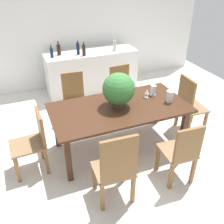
{
  "coord_description": "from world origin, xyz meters",
  "views": [
    {
      "loc": [
        -1.31,
        -3.07,
        2.63
      ],
      "look_at": [
        -0.08,
        0.0,
        0.62
      ],
      "focal_mm": 40.54,
      "sensor_mm": 36.0,
      "label": 1
    }
  ],
  "objects": [
    {
      "name": "chair_near_left",
      "position": [
        -0.46,
        -1.09,
        0.57
      ],
      "size": [
        0.49,
        0.45,
        1.05
      ],
      "rotation": [
        0.0,
        0.0,
        3.09
      ],
      "color": "brown",
      "rests_on": "ground"
    },
    {
      "name": "wine_glass",
      "position": [
        0.5,
        -0.0,
        0.86
      ],
      "size": [
        0.07,
        0.07,
        0.15
      ],
      "color": "silver",
      "rests_on": "dining_table"
    },
    {
      "name": "wine_bottle_clear",
      "position": [
        0.03,
        1.82,
        1.04
      ],
      "size": [
        0.07,
        0.07,
        0.28
      ],
      "color": "black",
      "rests_on": "kitchen_counter"
    },
    {
      "name": "chair_head_end",
      "position": [
        -1.28,
        -0.1,
        0.51
      ],
      "size": [
        0.49,
        0.44,
        0.92
      ],
      "rotation": [
        0.0,
        0.0,
        -1.53
      ],
      "color": "brown",
      "rests_on": "ground"
    },
    {
      "name": "wine_bottle_green",
      "position": [
        0.74,
        1.91,
        1.04
      ],
      "size": [
        0.08,
        0.08,
        0.28
      ],
      "color": "#B2BFB7",
      "rests_on": "kitchen_counter"
    },
    {
      "name": "chair_far_right",
      "position": [
        0.45,
        0.86,
        0.53
      ],
      "size": [
        0.44,
        0.42,
        0.97
      ],
      "rotation": [
        0.0,
        0.0,
        0.05
      ],
      "color": "brown",
      "rests_on": "ground"
    },
    {
      "name": "crystal_vase_left",
      "position": [
        0.76,
        -0.25,
        0.87
      ],
      "size": [
        0.11,
        0.11,
        0.19
      ],
      "color": "silver",
      "rests_on": "dining_table"
    },
    {
      "name": "crystal_vase_center_near",
      "position": [
        0.64,
        0.04,
        0.85
      ],
      "size": [
        0.09,
        0.09,
        0.17
      ],
      "color": "silver",
      "rests_on": "dining_table"
    },
    {
      "name": "kitchen_counter",
      "position": [
        0.24,
        2.01,
        0.46
      ],
      "size": [
        1.99,
        0.62,
        0.93
      ],
      "primitive_type": "cube",
      "color": "silver",
      "rests_on": "ground"
    },
    {
      "name": "chair_foot_end",
      "position": [
        1.28,
        -0.1,
        0.56
      ],
      "size": [
        0.42,
        0.47,
        1.01
      ],
      "rotation": [
        0.0,
        0.0,
        1.52
      ],
      "color": "brown",
      "rests_on": "ground"
    },
    {
      "name": "back_wall",
      "position": [
        0.0,
        2.6,
        1.3
      ],
      "size": [
        6.4,
        0.1,
        2.6
      ],
      "primitive_type": "cube",
      "color": "white",
      "rests_on": "ground"
    },
    {
      "name": "wine_bottle_amber",
      "position": [
        -0.6,
        1.95,
        1.03
      ],
      "size": [
        0.06,
        0.06,
        0.26
      ],
      "color": "#0F1E38",
      "rests_on": "kitchen_counter"
    },
    {
      "name": "ground_plane",
      "position": [
        0.0,
        0.0,
        0.0
      ],
      "size": [
        7.04,
        7.04,
        0.0
      ],
      "primitive_type": "plane",
      "color": "silver"
    },
    {
      "name": "wine_bottle_dark",
      "position": [
        -0.43,
        2.06,
        1.04
      ],
      "size": [
        0.08,
        0.08,
        0.28
      ],
      "color": "black",
      "rests_on": "kitchen_counter"
    },
    {
      "name": "chair_near_right",
      "position": [
        0.45,
        -1.08,
        0.52
      ],
      "size": [
        0.43,
        0.47,
        0.94
      ],
      "rotation": [
        0.0,
        0.0,
        3.08
      ],
      "color": "brown",
      "rests_on": "ground"
    },
    {
      "name": "dining_table",
      "position": [
        0.0,
        -0.1,
        0.67
      ],
      "size": [
        2.04,
        1.04,
        0.75
      ],
      "color": "#422616",
      "rests_on": "ground"
    },
    {
      "name": "chair_far_left",
      "position": [
        -0.45,
        0.87,
        0.53
      ],
      "size": [
        0.44,
        0.45,
        0.96
      ],
      "rotation": [
        0.0,
        0.0,
        -0.08
      ],
      "color": "brown",
      "rests_on": "ground"
    },
    {
      "name": "wine_bottle_tall",
      "position": [
        -0.06,
        1.94,
        1.05
      ],
      "size": [
        0.07,
        0.07,
        0.28
      ],
      "color": "#0F1E38",
      "rests_on": "kitchen_counter"
    },
    {
      "name": "flower_centerpiece",
      "position": [
        -0.01,
        -0.08,
        1.03
      ],
      "size": [
        0.47,
        0.47,
        0.52
      ],
      "color": "#4C3828",
      "rests_on": "dining_table"
    }
  ]
}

